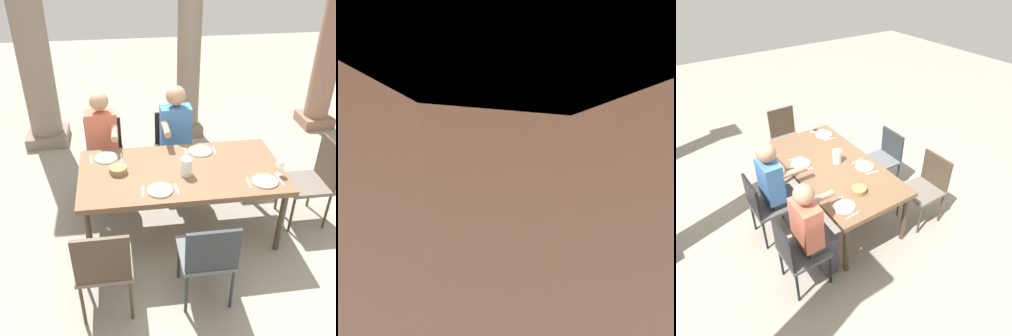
% 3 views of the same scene
% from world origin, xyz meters
% --- Properties ---
extents(ground_plane, '(16.00, 16.00, 0.00)m').
position_xyz_m(ground_plane, '(0.00, 0.00, 0.00)').
color(ground_plane, gray).
extents(dining_table, '(1.95, 0.99, 0.74)m').
position_xyz_m(dining_table, '(0.00, 0.00, 0.68)').
color(dining_table, brown).
rests_on(dining_table, ground).
extents(chair_west_north, '(0.44, 0.44, 0.85)m').
position_xyz_m(chair_west_north, '(-0.75, 0.91, 0.50)').
color(chair_west_north, '#4F4F50').
rests_on(chair_west_north, ground).
extents(chair_west_south, '(0.44, 0.44, 0.91)m').
position_xyz_m(chair_west_south, '(-0.75, -0.92, 0.53)').
color(chair_west_south, '#6A6158').
rests_on(chair_west_south, ground).
extents(chair_mid_north, '(0.44, 0.44, 0.88)m').
position_xyz_m(chair_mid_north, '(0.07, 0.91, 0.52)').
color(chair_mid_north, '#4F4F50').
rests_on(chair_mid_north, ground).
extents(chair_mid_south, '(0.44, 0.44, 0.87)m').
position_xyz_m(chair_mid_south, '(0.07, -0.91, 0.52)').
color(chair_mid_south, '#5B5E61').
rests_on(chair_mid_south, ground).
extents(chair_head_east, '(0.44, 0.44, 0.93)m').
position_xyz_m(chair_head_east, '(1.40, 0.00, 0.53)').
color(chair_head_east, '#6A6158').
rests_on(chair_head_east, ground).
extents(diner_woman_green, '(0.35, 0.49, 1.27)m').
position_xyz_m(diner_woman_green, '(-0.75, 0.71, 0.68)').
color(diner_woman_green, '#3F3F4C').
rests_on(diner_woman_green, ground).
extents(diner_man_white, '(0.35, 0.50, 1.29)m').
position_xyz_m(diner_man_white, '(0.06, 0.73, 0.70)').
color(diner_man_white, '#3F3F4C').
rests_on(diner_man_white, ground).
extents(plate_0, '(0.23, 0.23, 0.02)m').
position_xyz_m(plate_0, '(-0.71, 0.31, 0.75)').
color(plate_0, white).
rests_on(plate_0, dining_table).
extents(fork_0, '(0.03, 0.17, 0.01)m').
position_xyz_m(fork_0, '(-0.86, 0.31, 0.75)').
color(fork_0, silver).
rests_on(fork_0, dining_table).
extents(spoon_0, '(0.02, 0.17, 0.01)m').
position_xyz_m(spoon_0, '(-0.56, 0.31, 0.75)').
color(spoon_0, silver).
rests_on(spoon_0, dining_table).
extents(plate_1, '(0.23, 0.23, 0.02)m').
position_xyz_m(plate_1, '(-0.24, -0.31, 0.75)').
color(plate_1, silver).
rests_on(plate_1, dining_table).
extents(fork_1, '(0.03, 0.17, 0.01)m').
position_xyz_m(fork_1, '(-0.39, -0.31, 0.75)').
color(fork_1, silver).
rests_on(fork_1, dining_table).
extents(spoon_1, '(0.03, 0.17, 0.01)m').
position_xyz_m(spoon_1, '(-0.09, -0.31, 0.75)').
color(spoon_1, silver).
rests_on(spoon_1, dining_table).
extents(plate_2, '(0.25, 0.25, 0.02)m').
position_xyz_m(plate_2, '(0.25, 0.32, 0.75)').
color(plate_2, white).
rests_on(plate_2, dining_table).
extents(fork_2, '(0.03, 0.17, 0.01)m').
position_xyz_m(fork_2, '(0.10, 0.32, 0.75)').
color(fork_2, silver).
rests_on(fork_2, dining_table).
extents(spoon_2, '(0.03, 0.17, 0.01)m').
position_xyz_m(spoon_2, '(0.40, 0.32, 0.75)').
color(spoon_2, silver).
rests_on(spoon_2, dining_table).
extents(plate_3, '(0.24, 0.24, 0.02)m').
position_xyz_m(plate_3, '(0.72, -0.30, 0.75)').
color(plate_3, white).
rests_on(plate_3, dining_table).
extents(wine_glass_3, '(0.08, 0.08, 0.15)m').
position_xyz_m(wine_glass_3, '(0.89, -0.20, 0.86)').
color(wine_glass_3, white).
rests_on(wine_glass_3, dining_table).
extents(fork_3, '(0.03, 0.17, 0.01)m').
position_xyz_m(fork_3, '(0.57, -0.30, 0.75)').
color(fork_3, silver).
rests_on(fork_3, dining_table).
extents(spoon_3, '(0.02, 0.17, 0.01)m').
position_xyz_m(spoon_3, '(0.87, -0.30, 0.75)').
color(spoon_3, silver).
rests_on(spoon_3, dining_table).
extents(water_pitcher, '(0.11, 0.11, 0.17)m').
position_xyz_m(water_pitcher, '(0.03, -0.08, 0.82)').
color(water_pitcher, white).
rests_on(water_pitcher, dining_table).
extents(bread_basket, '(0.17, 0.17, 0.06)m').
position_xyz_m(bread_basket, '(-0.60, 0.04, 0.77)').
color(bread_basket, '#9E7547').
rests_on(bread_basket, dining_table).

